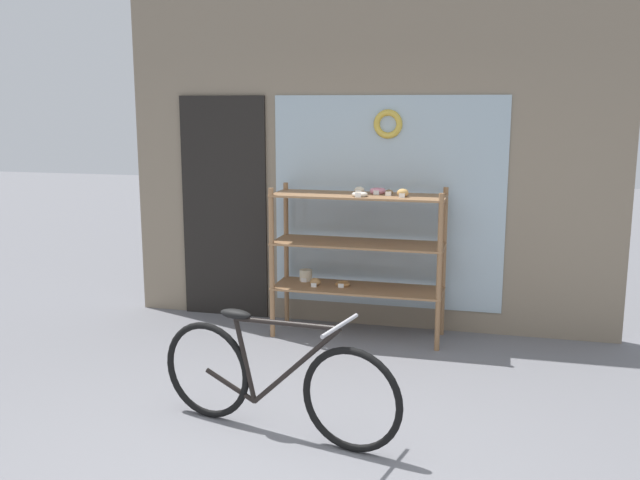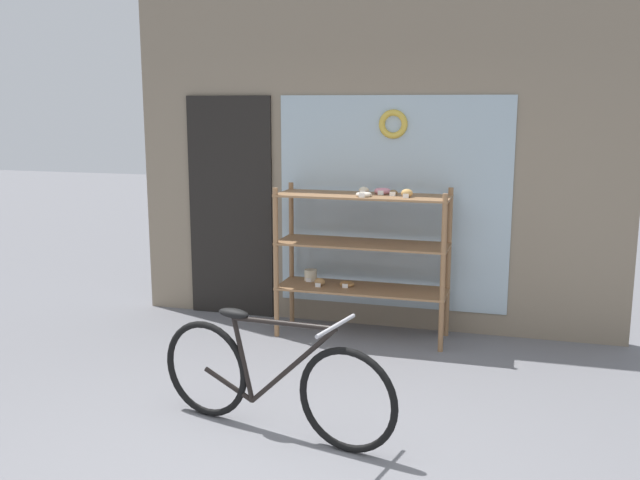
% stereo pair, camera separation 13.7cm
% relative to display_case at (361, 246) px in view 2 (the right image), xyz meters
% --- Properties ---
extents(ground_plane, '(30.00, 30.00, 0.00)m').
position_rel_display_case_xyz_m(ground_plane, '(0.00, -2.48, -0.81)').
color(ground_plane, slate).
extents(storefront_facade, '(4.50, 0.13, 3.27)m').
position_rel_display_case_xyz_m(storefront_facade, '(-0.04, 0.37, 0.77)').
color(storefront_facade, gray).
rests_on(storefront_facade, ground_plane).
extents(display_case, '(1.48, 0.47, 1.33)m').
position_rel_display_case_xyz_m(display_case, '(0.00, 0.00, 0.00)').
color(display_case, '#8E6642').
rests_on(display_case, ground_plane).
extents(bicycle, '(1.65, 0.53, 0.78)m').
position_rel_display_case_xyz_m(bicycle, '(-0.11, -2.00, -0.46)').
color(bicycle, black).
rests_on(bicycle, ground_plane).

